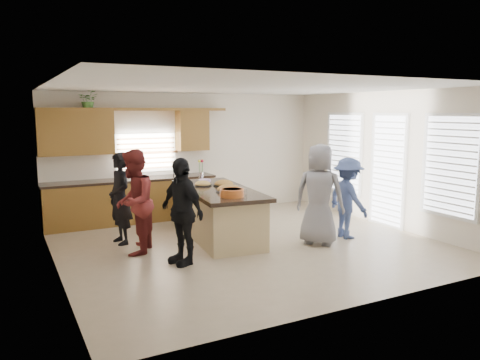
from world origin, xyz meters
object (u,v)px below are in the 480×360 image
woman_left_back (120,198)px  woman_left_mid (134,202)px  island (218,214)px  woman_right_back (348,198)px  woman_right_front (319,194)px  salad_bowl (232,192)px  woman_left_front (182,211)px

woman_left_back → woman_left_mid: bearing=-3.7°
island → woman_left_mid: bearing=-165.0°
woman_left_mid → woman_right_back: bearing=105.9°
woman_left_mid → woman_right_back: woman_left_mid is taller
woman_right_back → woman_right_front: bearing=99.5°
island → salad_bowl: bearing=-93.7°
island → woman_left_back: woman_left_back is taller
woman_right_front → woman_left_back: bearing=22.4°
salad_bowl → woman_right_front: size_ratio=0.23×
woman_left_back → island: bearing=66.3°
island → woman_right_front: bearing=-34.6°
woman_right_back → woman_right_front: size_ratio=0.84×
island → woman_right_front: woman_right_front is taller
woman_right_front → island: bearing=9.7°
salad_bowl → woman_left_mid: size_ratio=0.23×
salad_bowl → woman_left_mid: 1.65m
island → woman_right_back: (2.17, -1.13, 0.31)m
woman_left_mid → woman_right_back: size_ratio=1.15×
salad_bowl → woman_left_front: 1.03m
woman_left_front → woman_right_front: 2.58m
woman_right_back → woman_right_front: 0.76m
island → woman_left_mid: woman_left_mid is taller
salad_bowl → woman_left_back: size_ratio=0.25×
woman_left_mid → woman_left_front: woman_left_mid is taller
woman_left_front → island: bearing=119.0°
woman_left_mid → woman_left_back: bearing=-146.1°
woman_right_back → woman_right_front: (-0.74, -0.10, 0.15)m
woman_left_mid → woman_right_front: (3.10, -0.97, 0.03)m
woman_left_mid → woman_right_back: 3.94m
woman_left_front → woman_right_front: size_ratio=0.92×
island → woman_right_back: woman_right_back is taller
salad_bowl → woman_left_back: woman_left_back is taller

